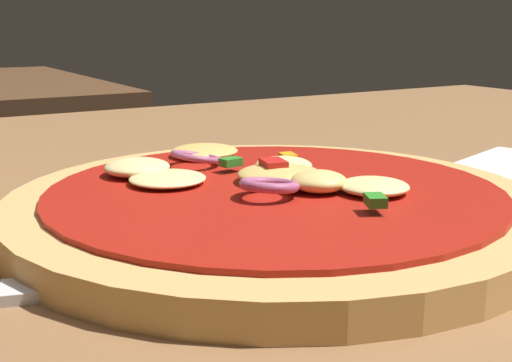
% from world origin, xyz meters
% --- Properties ---
extents(dining_table, '(1.37, 1.07, 0.03)m').
position_xyz_m(dining_table, '(0.00, 0.00, 0.02)').
color(dining_table, brown).
rests_on(dining_table, ground).
extents(pizza, '(0.30, 0.30, 0.03)m').
position_xyz_m(pizza, '(-0.02, 0.03, 0.04)').
color(pizza, tan).
rests_on(pizza, dining_table).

